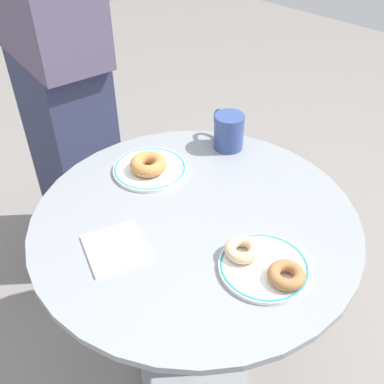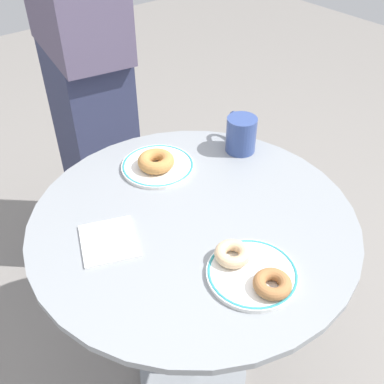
% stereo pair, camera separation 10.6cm
% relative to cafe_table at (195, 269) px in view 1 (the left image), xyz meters
% --- Properties ---
extents(ground_plane, '(7.00, 7.00, 0.02)m').
position_rel_cafe_table_xyz_m(ground_plane, '(0.00, 0.00, -0.53)').
color(ground_plane, gray).
extents(cafe_table, '(0.78, 0.78, 0.71)m').
position_rel_cafe_table_xyz_m(cafe_table, '(0.00, 0.00, 0.00)').
color(cafe_table, gray).
rests_on(cafe_table, ground).
extents(plate_left, '(0.20, 0.20, 0.01)m').
position_rel_cafe_table_xyz_m(plate_left, '(-0.22, 0.05, 0.19)').
color(plate_left, white).
rests_on(plate_left, cafe_table).
extents(plate_right, '(0.19, 0.19, 0.01)m').
position_rel_cafe_table_xyz_m(plate_right, '(0.22, -0.02, 0.19)').
color(plate_right, white).
rests_on(plate_right, cafe_table).
extents(donut_old_fashioned, '(0.11, 0.11, 0.03)m').
position_rel_cafe_table_xyz_m(donut_old_fashioned, '(-0.21, 0.04, 0.22)').
color(donut_old_fashioned, '#BC7F42').
rests_on(donut_old_fashioned, plate_left).
extents(donut_cinnamon, '(0.09, 0.09, 0.03)m').
position_rel_cafe_table_xyz_m(donut_cinnamon, '(0.27, -0.02, 0.21)').
color(donut_cinnamon, '#A36B3D').
rests_on(donut_cinnamon, plate_right).
extents(donut_glazed, '(0.11, 0.11, 0.03)m').
position_rel_cafe_table_xyz_m(donut_glazed, '(0.16, -0.02, 0.21)').
color(donut_glazed, '#E0B789').
rests_on(donut_glazed, plate_right).
extents(paper_napkin, '(0.17, 0.16, 0.01)m').
position_rel_cafe_table_xyz_m(paper_napkin, '(-0.05, -0.20, 0.19)').
color(paper_napkin, white).
rests_on(paper_napkin, cafe_table).
extents(coffee_mug, '(0.13, 0.08, 0.10)m').
position_rel_cafe_table_xyz_m(coffee_mug, '(-0.14, 0.28, 0.24)').
color(coffee_mug, '#334784').
rests_on(coffee_mug, cafe_table).
extents(person_figure, '(0.46, 0.28, 1.69)m').
position_rel_cafe_table_xyz_m(person_figure, '(-0.74, 0.12, 0.31)').
color(person_figure, '#2D3351').
rests_on(person_figure, ground).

